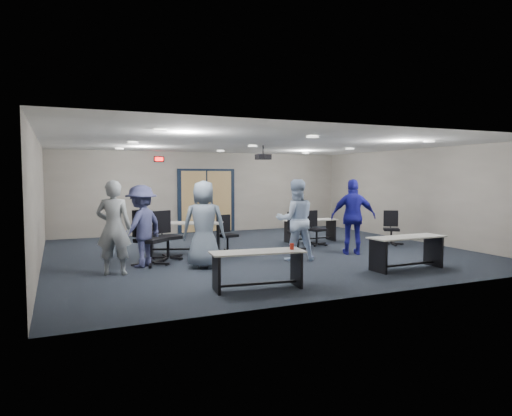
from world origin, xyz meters
name	(u,v)px	position (x,y,z in m)	size (l,w,h in m)	color
floor	(260,252)	(0.00, 0.00, 0.00)	(10.00, 10.00, 0.00)	black
back_wall	(206,192)	(0.00, 4.50, 1.35)	(10.00, 0.04, 2.70)	gray
front_wall	(376,211)	(0.00, -4.50, 1.35)	(10.00, 0.04, 2.70)	gray
left_wall	(38,203)	(-5.00, 0.00, 1.35)	(0.04, 9.00, 2.70)	gray
right_wall	(416,195)	(5.00, 0.00, 1.35)	(0.04, 9.00, 2.70)	gray
ceiling	(261,144)	(0.00, 0.00, 2.70)	(10.00, 9.00, 0.04)	white
double_door	(207,201)	(0.00, 4.46, 1.05)	(2.00, 0.07, 2.20)	black
exit_sign	(159,159)	(-1.60, 4.44, 2.45)	(0.32, 0.07, 0.18)	black
ceiling_projector	(263,157)	(0.30, 0.50, 2.40)	(0.35, 0.32, 0.37)	black
ceiling_can_lights	(256,146)	(0.00, 0.25, 2.67)	(6.24, 5.74, 0.02)	silver
table_front_left	(258,263)	(-1.58, -3.41, 0.44)	(1.64, 0.71, 0.75)	#AAA8A0
table_front_right	(407,247)	(1.88, -3.12, 0.46)	(1.67, 0.60, 0.67)	#AAA8A0
table_back_left	(184,232)	(-1.81, 0.57, 0.53)	(1.99, 1.31, 1.05)	#AAA8A0
table_back_right	(310,227)	(2.08, 1.09, 0.44)	(1.59, 0.54, 0.64)	#AAA8A0
chair_back_a	(168,235)	(-2.35, -0.05, 0.55)	(0.69, 0.69, 1.10)	black
chair_back_b	(228,234)	(-0.78, 0.27, 0.47)	(0.59, 0.59, 0.93)	black
chair_back_c	(298,231)	(1.00, -0.11, 0.49)	(0.62, 0.62, 0.98)	black
chair_back_d	(317,228)	(1.87, 0.39, 0.48)	(0.60, 0.60, 0.95)	black
chair_loose_left	(150,238)	(-2.85, -0.63, 0.59)	(0.74, 0.74, 1.19)	black
chair_loose_right	(391,228)	(3.80, -0.37, 0.47)	(0.59, 0.59, 0.94)	black
person_gray	(114,228)	(-3.66, -1.28, 0.92)	(0.67, 0.44, 1.83)	gray
person_plaid	(204,224)	(-1.88, -1.32, 0.91)	(0.89, 0.58, 1.81)	slate
person_lightblue	(296,220)	(0.27, -1.34, 0.92)	(0.89, 0.69, 1.83)	#BBD4F8
person_navy	(353,217)	(1.94, -1.19, 0.92)	(1.07, 0.45, 1.83)	#1D1B98
person_back	(142,226)	(-3.04, -0.69, 0.86)	(1.11, 0.64, 1.72)	#3E416F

